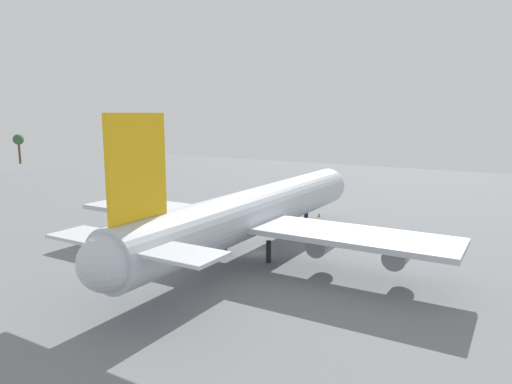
{
  "coord_description": "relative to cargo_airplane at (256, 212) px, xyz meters",
  "views": [
    {
      "loc": [
        -55.5,
        -32.73,
        19.89
      ],
      "look_at": [
        0.0,
        0.0,
        9.01
      ],
      "focal_mm": 32.38,
      "sensor_mm": 36.0,
      "label": 1
    }
  ],
  "objects": [
    {
      "name": "safety_cone_nose",
      "position": [
        27.3,
        1.59,
        -5.77
      ],
      "size": [
        0.57,
        0.57,
        0.81
      ],
      "primitive_type": "cone",
      "color": "orange",
      "rests_on": "ground_plane"
    },
    {
      "name": "cargo_airplane",
      "position": [
        0.0,
        0.0,
        0.0
      ],
      "size": [
        60.39,
        55.74,
        20.03
      ],
      "color": "silver",
      "rests_on": "ground_plane"
    },
    {
      "name": "ground_plane",
      "position": [
        0.12,
        0.0,
        -6.17
      ],
      "size": [
        241.55,
        241.55,
        0.0
      ],
      "primitive_type": "plane",
      "color": "slate"
    }
  ]
}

